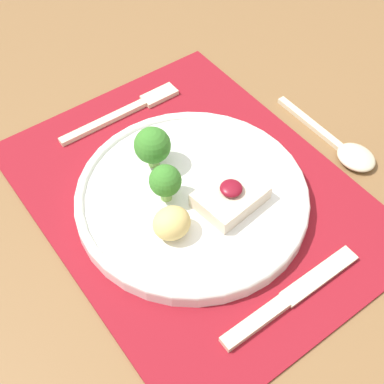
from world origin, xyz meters
The scene contains 6 objects.
dining_table centered at (0.00, 0.00, 0.66)m, with size 1.41×1.20×0.73m.
placemat centered at (0.00, 0.00, 0.74)m, with size 0.45×0.35×0.00m, color maroon.
dinner_plate centered at (0.01, -0.01, 0.75)m, with size 0.28×0.28×0.07m.
fork centered at (-0.17, 0.01, 0.74)m, with size 0.02×0.18×0.01m.
knife centered at (0.17, -0.01, 0.74)m, with size 0.02×0.18×0.01m.
spoon centered at (0.06, 0.20, 0.74)m, with size 0.17×0.04×0.02m.
Camera 1 is at (0.33, -0.24, 1.25)m, focal length 50.00 mm.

